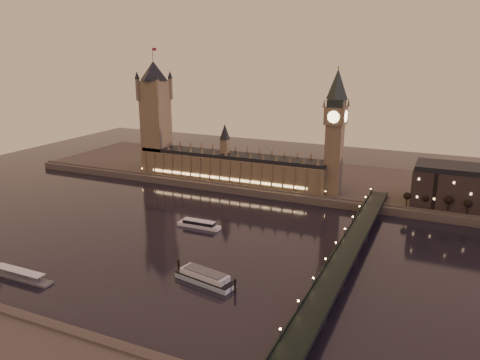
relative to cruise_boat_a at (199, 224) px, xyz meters
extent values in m
plane|color=black|center=(16.50, -18.91, -2.25)|extent=(700.00, 700.00, 0.00)
cube|color=#423D35|center=(46.50, 146.09, 0.75)|extent=(560.00, 130.00, 6.00)
cube|color=brown|center=(-23.50, 102.09, 14.75)|extent=(180.00, 26.00, 22.00)
cube|color=black|center=(-23.50, 102.09, 27.35)|extent=(180.00, 22.00, 3.20)
cube|color=#FFCC7F|center=(-23.50, 88.59, 8.75)|extent=(153.00, 0.25, 2.20)
cube|color=brown|center=(-103.50, 102.09, 47.75)|extent=(22.00, 22.00, 88.00)
cone|color=black|center=(-103.50, 102.09, 100.75)|extent=(31.68, 31.68, 18.00)
cylinder|color=black|center=(-103.50, 102.09, 115.75)|extent=(0.44, 0.44, 12.00)
cube|color=maroon|center=(-101.30, 102.09, 120.25)|extent=(4.00, 0.15, 2.50)
cube|color=brown|center=(70.50, 102.09, 32.75)|extent=(13.00, 13.00, 58.00)
cube|color=brown|center=(70.50, 102.09, 68.75)|extent=(16.00, 16.00, 14.00)
cylinder|color=#FFEAA5|center=(70.50, 93.91, 68.75)|extent=(9.60, 0.35, 9.60)
cylinder|color=#FFEAA5|center=(62.32, 102.09, 68.75)|extent=(0.35, 9.60, 9.60)
cube|color=black|center=(70.50, 102.09, 78.75)|extent=(13.00, 13.00, 6.00)
cone|color=black|center=(70.50, 102.09, 93.75)|extent=(17.68, 17.68, 24.00)
sphere|color=gold|center=(70.50, 102.09, 106.75)|extent=(2.00, 2.00, 2.00)
cube|color=black|center=(108.50, -18.91, 5.75)|extent=(13.00, 260.00, 2.00)
cube|color=black|center=(102.20, -18.91, 7.25)|extent=(0.60, 260.00, 1.00)
cube|color=black|center=(114.80, -18.91, 7.25)|extent=(0.60, 260.00, 1.00)
cylinder|color=black|center=(133.34, 90.09, 7.76)|extent=(0.70, 0.70, 8.04)
sphere|color=black|center=(133.34, 90.09, 11.96)|extent=(5.36, 5.36, 5.36)
cylinder|color=black|center=(146.55, 90.09, 7.76)|extent=(0.70, 0.70, 8.04)
sphere|color=black|center=(146.55, 90.09, 11.96)|extent=(5.36, 5.36, 5.36)
cylinder|color=black|center=(159.75, 90.09, 7.76)|extent=(0.70, 0.70, 8.04)
sphere|color=black|center=(159.75, 90.09, 11.96)|extent=(5.36, 5.36, 5.36)
cylinder|color=black|center=(172.96, 90.09, 7.76)|extent=(0.70, 0.70, 8.04)
sphere|color=black|center=(172.96, 90.09, 11.96)|extent=(5.36, 5.36, 5.36)
cube|color=silver|center=(0.00, 0.00, -1.08)|extent=(32.11, 7.48, 2.35)
cube|color=black|center=(0.00, 0.00, 1.26)|extent=(23.77, 6.09, 2.35)
cube|color=silver|center=(0.00, 0.00, 2.65)|extent=(24.41, 6.38, 0.43)
cube|color=#90ABB7|center=(43.27, -70.52, -0.82)|extent=(36.60, 16.47, 2.87)
cube|color=black|center=(43.27, -70.52, 0.89)|extent=(36.60, 16.47, 0.55)
cube|color=silver|center=(43.27, -70.52, 2.61)|extent=(29.88, 14.13, 2.87)
cube|color=#595B5E|center=(43.27, -70.52, 4.43)|extent=(25.34, 12.20, 0.77)
cylinder|color=black|center=(23.74, -65.75, 1.50)|extent=(1.22, 1.22, 7.51)
cylinder|color=black|center=(62.80, -73.29, 1.50)|extent=(1.22, 1.22, 7.51)
cube|color=#595B5E|center=(-52.17, -108.70, -1.65)|extent=(42.26, 7.04, 1.21)
cube|color=silver|center=(-53.18, -108.70, 2.32)|extent=(34.21, 6.04, 0.30)
camera|label=1|loc=(156.30, -272.11, 120.56)|focal=35.00mm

